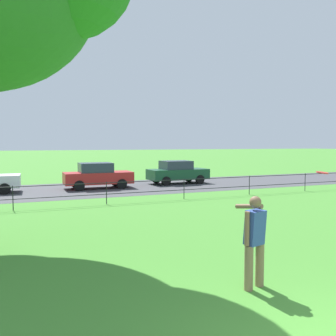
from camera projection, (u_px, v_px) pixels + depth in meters
street_strip at (84, 189)px, 21.10m from camera, size 80.00×7.52×0.01m
park_fence at (106, 189)px, 15.89m from camera, size 38.11×0.04×1.00m
person_thrower at (254, 239)px, 6.63m from camera, size 0.50×0.84×1.72m
frisbee at (322, 173)px, 8.23m from camera, size 0.38×0.38×0.06m
car_red_far_left at (98, 175)px, 21.51m from camera, size 4.03×1.87×1.54m
car_dark_green_far_right at (177, 172)px, 24.11m from camera, size 4.04×1.90×1.54m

